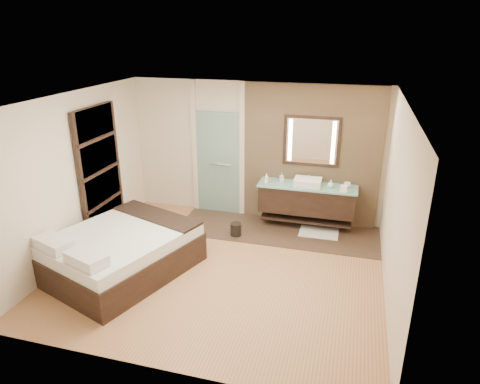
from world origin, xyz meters
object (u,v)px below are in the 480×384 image
(mirror_unit, at_px, (312,141))
(bed, at_px, (121,252))
(vanity, at_px, (307,199))
(waste_bin, at_px, (236,230))

(mirror_unit, bearing_deg, bed, -134.83)
(mirror_unit, distance_m, bed, 3.93)
(bed, bearing_deg, mirror_unit, 64.90)
(vanity, bearing_deg, waste_bin, -148.73)
(vanity, distance_m, bed, 3.55)
(vanity, distance_m, waste_bin, 1.48)
(vanity, height_order, bed, vanity)
(vanity, xyz_separation_m, waste_bin, (-1.20, -0.73, -0.45))
(vanity, xyz_separation_m, mirror_unit, (0.00, 0.24, 1.07))
(vanity, relative_size, mirror_unit, 1.75)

